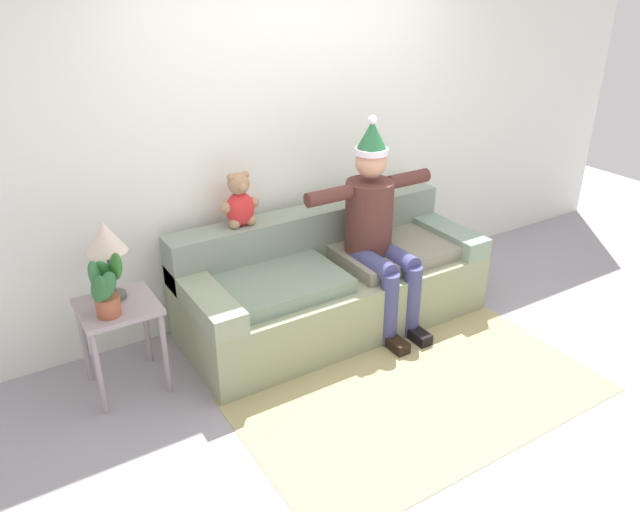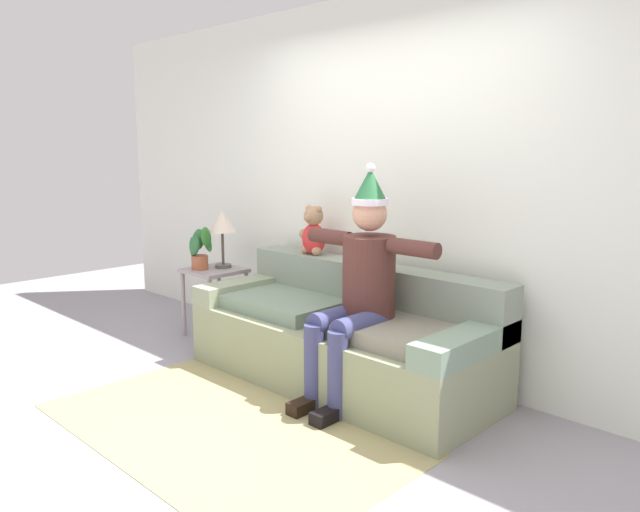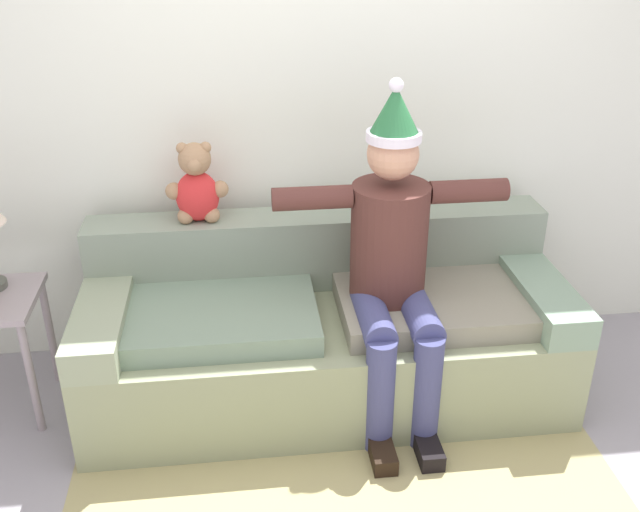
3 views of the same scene
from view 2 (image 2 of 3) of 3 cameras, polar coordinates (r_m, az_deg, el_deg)
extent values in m
plane|color=#97929B|center=(3.75, -8.77, -15.53)|extent=(10.00, 10.00, 0.00)
cube|color=white|center=(4.49, 6.82, 6.63)|extent=(7.00, 0.10, 2.70)
cube|color=gray|center=(4.28, 1.77, -8.94)|extent=(2.21, 0.88, 0.44)
cube|color=gray|center=(4.40, 4.64, -3.01)|extent=(2.21, 0.24, 0.36)
cube|color=gray|center=(4.89, -6.83, -3.00)|extent=(0.22, 0.88, 0.14)
cube|color=gray|center=(3.62, 13.57, -7.88)|extent=(0.22, 0.88, 0.14)
cube|color=gray|center=(4.50, -3.32, -4.38)|extent=(0.88, 0.62, 0.10)
cube|color=gray|center=(3.85, 6.78, -6.92)|extent=(0.88, 0.62, 0.10)
cylinder|color=#512B26|center=(3.93, 4.57, -1.87)|extent=(0.34, 0.34, 0.52)
sphere|color=tan|center=(3.87, 4.66, 3.93)|extent=(0.22, 0.22, 0.22)
cylinder|color=white|center=(3.86, 4.67, 5.07)|extent=(0.23, 0.23, 0.04)
cone|color=#266739|center=(3.86, 4.70, 6.70)|extent=(0.21, 0.21, 0.20)
sphere|color=white|center=(3.85, 4.72, 8.18)|extent=(0.06, 0.06, 0.06)
cylinder|color=#3F4272|center=(3.91, 1.51, -5.82)|extent=(0.14, 0.40, 0.14)
cylinder|color=#3F4272|center=(3.86, -0.56, -10.28)|extent=(0.13, 0.13, 0.54)
cube|color=black|center=(3.89, -1.40, -13.76)|extent=(0.10, 0.24, 0.08)
cylinder|color=#3F4272|center=(3.79, 3.75, -6.39)|extent=(0.14, 0.40, 0.14)
cylinder|color=#3F4272|center=(3.73, 1.67, -11.02)|extent=(0.13, 0.13, 0.54)
cube|color=black|center=(3.77, 0.80, -14.62)|extent=(0.10, 0.24, 0.08)
cylinder|color=#512B26|center=(4.12, 0.97, 1.80)|extent=(0.34, 0.10, 0.10)
cylinder|color=#512B26|center=(3.69, 8.69, 0.73)|extent=(0.34, 0.10, 0.10)
ellipsoid|color=red|center=(4.72, -0.59, 1.60)|extent=(0.20, 0.16, 0.24)
sphere|color=#A7805C|center=(4.69, -0.59, 3.77)|extent=(0.15, 0.15, 0.15)
sphere|color=#A7805C|center=(4.65, -1.11, 3.59)|extent=(0.07, 0.07, 0.07)
sphere|color=#A7805C|center=(4.72, -1.04, 4.45)|extent=(0.05, 0.05, 0.05)
sphere|color=#A7805C|center=(4.65, -0.13, 4.37)|extent=(0.05, 0.05, 0.05)
sphere|color=#A7805C|center=(4.79, -1.48, 2.08)|extent=(0.08, 0.08, 0.08)
sphere|color=#A7805C|center=(4.75, -1.35, 0.62)|extent=(0.08, 0.08, 0.08)
sphere|color=#A7805C|center=(4.64, 0.34, 1.83)|extent=(0.08, 0.08, 0.08)
sphere|color=#A7805C|center=(4.67, -0.32, 0.45)|extent=(0.08, 0.08, 0.08)
cube|color=#9E9196|center=(5.32, -9.83, -1.34)|extent=(0.45, 0.44, 0.03)
cylinder|color=#9E9196|center=(5.44, -12.59, -4.38)|extent=(0.04, 0.04, 0.56)
cylinder|color=#9E9196|center=(5.12, -10.16, -5.19)|extent=(0.04, 0.04, 0.56)
cylinder|color=#9E9196|center=(5.65, -9.36, -3.73)|extent=(0.04, 0.04, 0.56)
cylinder|color=#9E9196|center=(5.35, -6.83, -4.46)|extent=(0.04, 0.04, 0.56)
cylinder|color=#4E5046|center=(5.36, -9.00, -0.92)|extent=(0.14, 0.14, 0.03)
cylinder|color=#52453F|center=(5.33, -9.04, 0.73)|extent=(0.02, 0.02, 0.28)
cone|color=beige|center=(5.30, -9.11, 3.20)|extent=(0.24, 0.24, 0.18)
cylinder|color=#9C5236|center=(5.31, -11.13, -0.59)|extent=(0.14, 0.14, 0.12)
ellipsoid|color=#2D7029|center=(5.21, -10.56, 1.74)|extent=(0.10, 0.15, 0.20)
ellipsoid|color=#297330|center=(5.29, -10.46, 1.32)|extent=(0.17, 0.11, 0.21)
ellipsoid|color=#2F683A|center=(5.32, -11.26, 1.53)|extent=(0.11, 0.15, 0.20)
ellipsoid|color=#2D6733|center=(5.29, -11.74, 0.86)|extent=(0.14, 0.14, 0.20)
ellipsoid|color=#2E6739|center=(5.26, -11.57, 0.92)|extent=(0.16, 0.07, 0.21)
cube|color=tan|center=(3.74, -8.95, -15.54)|extent=(2.25, 1.29, 0.01)
camera|label=1|loc=(4.93, -50.40, 15.91)|focal=34.11mm
camera|label=3|loc=(3.15, -44.74, 17.20)|focal=40.54mm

